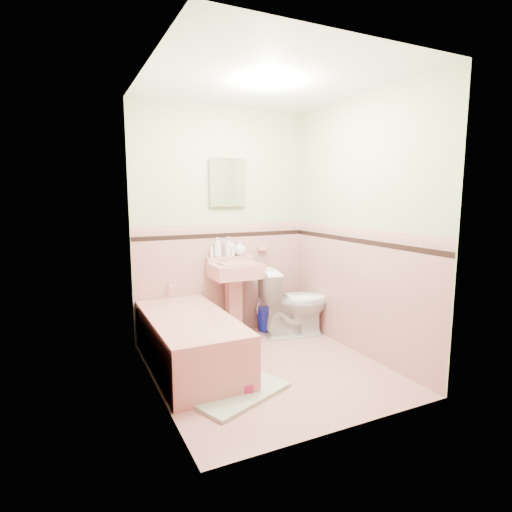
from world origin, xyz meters
name	(u,v)px	position (x,y,z in m)	size (l,w,h in m)	color
floor	(268,368)	(0.00, 0.00, 0.00)	(2.20, 2.20, 0.00)	tan
ceiling	(269,80)	(0.00, 0.00, 2.50)	(2.20, 2.20, 0.00)	white
wall_back	(223,224)	(0.00, 1.10, 1.25)	(2.50, 2.50, 0.00)	beige
wall_front	(349,245)	(0.00, -1.10, 1.25)	(2.50, 2.50, 0.00)	beige
wall_left	(152,236)	(-1.00, 0.00, 1.25)	(2.50, 2.50, 0.00)	beige
wall_right	(360,227)	(1.00, 0.00, 1.25)	(2.50, 2.50, 0.00)	beige
wainscot_back	(224,281)	(0.00, 1.09, 0.60)	(2.00, 2.00, 0.00)	tan
wainscot_front	(345,344)	(0.00, -1.09, 0.60)	(2.00, 2.00, 0.00)	tan
wainscot_left	(157,318)	(-0.99, 0.00, 0.60)	(2.20, 2.20, 0.00)	tan
wainscot_right	(356,293)	(0.99, 0.00, 0.60)	(2.20, 2.20, 0.00)	tan
accent_back	(223,235)	(0.00, 1.08, 1.12)	(2.00, 2.00, 0.00)	black
accent_front	(347,265)	(0.00, -1.08, 1.12)	(2.00, 2.00, 0.00)	black
accent_left	(155,253)	(-0.98, 0.00, 1.12)	(2.20, 2.20, 0.00)	black
accent_right	(358,241)	(0.98, 0.00, 1.12)	(2.20, 2.20, 0.00)	black
cap_back	(223,226)	(0.00, 1.08, 1.22)	(2.00, 2.00, 0.00)	tan
cap_front	(347,250)	(0.00, -1.08, 1.22)	(2.00, 2.00, 0.00)	tan
cap_left	(155,240)	(-0.98, 0.00, 1.22)	(2.20, 2.20, 0.00)	tan
cap_right	(358,231)	(0.98, 0.00, 1.22)	(2.20, 2.20, 0.00)	tan
bathtub	(190,343)	(-0.63, 0.33, 0.23)	(0.70, 1.50, 0.45)	tan
tub_faucet	(169,284)	(-0.63, 1.05, 0.63)	(0.04, 0.04, 0.12)	silver
sink	(236,301)	(0.05, 0.86, 0.42)	(0.53, 0.48, 0.83)	tan
sink_faucet	(231,251)	(0.05, 1.00, 0.95)	(0.02, 0.02, 0.10)	silver
medicine_cabinet	(228,182)	(0.05, 1.07, 1.70)	(0.39, 0.04, 0.49)	white
soap_dish	(262,248)	(0.47, 1.06, 0.95)	(0.11, 0.06, 0.04)	tan
soap_bottle_left	(218,247)	(-0.09, 1.04, 1.00)	(0.08, 0.08, 0.22)	#B2B2B2
soap_bottle_mid	(229,246)	(0.05, 1.04, 1.00)	(0.10, 0.10, 0.22)	#B2B2B2
soap_bottle_right	(240,248)	(0.18, 1.04, 0.98)	(0.14, 0.14, 0.17)	#B2B2B2
tube	(212,252)	(-0.16, 1.04, 0.95)	(0.04, 0.04, 0.12)	white
toilet	(294,302)	(0.68, 0.66, 0.38)	(0.43, 0.75, 0.76)	white
bucket	(267,319)	(0.48, 0.95, 0.13)	(0.26, 0.26, 0.26)	#101AA1
bath_mat	(236,391)	(-0.45, -0.32, 0.02)	(0.78, 0.52, 0.03)	#97A98D
shoe	(242,388)	(-0.43, -0.38, 0.06)	(0.17, 0.08, 0.07)	#BF1E59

